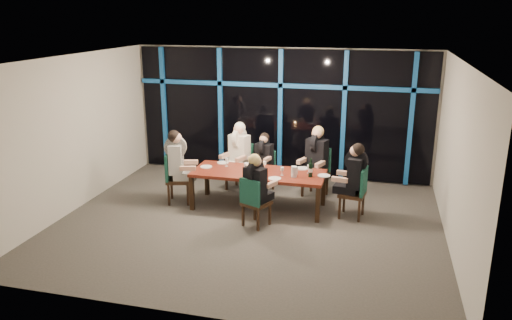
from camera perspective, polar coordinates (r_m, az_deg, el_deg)
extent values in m
plane|color=#524E48|center=(9.34, -0.91, -7.21)|extent=(7.00, 7.00, 0.00)
cube|color=beige|center=(11.69, 2.91, 5.39)|extent=(7.00, 0.04, 3.00)
cube|color=beige|center=(6.14, -8.33, -5.33)|extent=(7.00, 0.04, 3.00)
cube|color=beige|center=(10.30, -20.12, 2.85)|extent=(0.04, 6.00, 3.00)
cube|color=beige|center=(8.64, 22.05, 0.11)|extent=(0.04, 6.00, 3.00)
cube|color=white|center=(8.58, -1.01, 11.44)|extent=(7.00, 6.00, 0.04)
cube|color=black|center=(11.63, 2.85, 5.34)|extent=(6.86, 0.04, 2.94)
cube|color=#135097|center=(12.47, -10.43, 5.86)|extent=(0.10, 0.10, 2.94)
cube|color=#135097|center=(11.95, -4.06, 5.62)|extent=(0.10, 0.10, 2.94)
cube|color=#135097|center=(11.58, 2.80, 5.29)|extent=(0.10, 0.10, 2.94)
cube|color=#135097|center=(11.39, 9.99, 4.86)|extent=(0.10, 0.10, 2.94)
cube|color=#135097|center=(11.38, 17.30, 4.35)|extent=(0.10, 0.10, 2.94)
cube|color=#135097|center=(11.47, 2.85, 8.52)|extent=(6.86, 0.10, 0.10)
cube|color=#FF2D14|center=(11.66, 8.57, 8.45)|extent=(0.60, 0.05, 0.35)
cube|color=maroon|center=(9.81, 0.29, -1.52)|extent=(2.60, 1.00, 0.06)
cube|color=black|center=(9.90, -7.34, -3.79)|extent=(0.08, 0.08, 0.69)
cube|color=black|center=(9.32, 7.07, -5.11)|extent=(0.08, 0.08, 0.69)
cube|color=black|center=(10.67, -5.62, -2.20)|extent=(0.08, 0.08, 0.69)
cube|color=black|center=(10.13, 7.72, -3.31)|extent=(0.08, 0.08, 0.69)
cube|color=#311C10|center=(10.90, -2.01, -1.00)|extent=(0.61, 0.61, 0.06)
cube|color=#1B5846|center=(10.98, -1.39, 0.70)|extent=(0.47, 0.21, 0.53)
cube|color=#311C10|center=(10.94, -3.39, -2.35)|extent=(0.05, 0.05, 0.44)
cube|color=#311C10|center=(10.72, -1.76, -2.72)|extent=(0.05, 0.05, 0.44)
cube|color=#311C10|center=(11.23, -2.23, -1.83)|extent=(0.05, 0.05, 0.44)
cube|color=#311C10|center=(11.02, -0.62, -2.17)|extent=(0.05, 0.05, 0.44)
cube|color=#311C10|center=(10.84, 0.84, -1.46)|extent=(0.49, 0.49, 0.05)
cube|color=#1B5846|center=(10.93, 1.27, 0.02)|extent=(0.41, 0.13, 0.45)
cube|color=#311C10|center=(10.85, -0.32, -2.67)|extent=(0.04, 0.04, 0.38)
cube|color=#311C10|center=(10.71, 1.24, -2.93)|extent=(0.04, 0.04, 0.38)
cube|color=#311C10|center=(11.12, 0.45, -2.17)|extent=(0.04, 0.04, 0.38)
cube|color=#311C10|center=(10.99, 1.98, -2.42)|extent=(0.04, 0.04, 0.38)
cube|color=#311C10|center=(10.59, 6.78, -1.63)|extent=(0.61, 0.61, 0.06)
cube|color=#1B5846|center=(10.68, 7.37, 0.12)|extent=(0.47, 0.22, 0.53)
cube|color=#311C10|center=(10.60, 5.33, -3.03)|extent=(0.05, 0.05, 0.45)
cube|color=#311C10|center=(10.43, 7.17, -3.42)|extent=(0.05, 0.05, 0.45)
cube|color=#311C10|center=(10.91, 6.32, -2.47)|extent=(0.05, 0.05, 0.45)
cube|color=#311C10|center=(10.75, 8.11, -2.84)|extent=(0.05, 0.05, 0.45)
cube|color=#311C10|center=(10.29, -8.78, -2.26)|extent=(0.59, 0.59, 0.06)
cube|color=#1B5846|center=(10.23, -10.03, -0.73)|extent=(0.18, 0.48, 0.53)
cube|color=#311C10|center=(10.17, -7.79, -3.97)|extent=(0.05, 0.05, 0.45)
cube|color=#311C10|center=(10.52, -7.55, -3.24)|extent=(0.05, 0.05, 0.45)
cube|color=#311C10|center=(10.22, -9.93, -3.96)|extent=(0.05, 0.05, 0.45)
cube|color=#311C10|center=(10.58, -9.61, -3.23)|extent=(0.05, 0.05, 0.45)
cube|color=#311C10|center=(9.61, 10.93, -3.85)|extent=(0.53, 0.53, 0.06)
cube|color=#1B5846|center=(9.48, 12.23, -2.43)|extent=(0.12, 0.46, 0.51)
cube|color=#311C10|center=(9.90, 10.03, -4.70)|extent=(0.05, 0.05, 0.43)
cube|color=#311C10|center=(9.57, 9.53, -5.46)|extent=(0.05, 0.05, 0.43)
cube|color=#311C10|center=(9.84, 12.14, -4.98)|extent=(0.05, 0.05, 0.43)
cube|color=#311C10|center=(9.50, 11.70, -5.75)|extent=(0.05, 0.05, 0.43)
cube|color=#311C10|center=(9.08, 0.05, -4.95)|extent=(0.57, 0.57, 0.06)
cube|color=#1B5846|center=(8.85, -0.72, -3.74)|extent=(0.42, 0.22, 0.48)
cube|color=#311C10|center=(9.20, 1.58, -6.23)|extent=(0.05, 0.05, 0.41)
cube|color=#311C10|center=(9.39, -0.13, -5.72)|extent=(0.05, 0.05, 0.41)
cube|color=#311C10|center=(8.94, 0.24, -6.91)|extent=(0.05, 0.05, 0.41)
cube|color=#311C10|center=(9.14, -1.49, -6.37)|extent=(0.05, 0.05, 0.41)
cube|color=white|center=(10.77, -2.41, -0.63)|extent=(0.50, 0.54, 0.15)
cube|color=white|center=(10.80, -1.91, 1.36)|extent=(0.48, 0.38, 0.59)
cylinder|color=white|center=(10.74, -1.92, 2.55)|extent=(0.24, 0.45, 0.44)
sphere|color=tan|center=(10.68, -2.00, 3.52)|extent=(0.22, 0.22, 0.22)
sphere|color=silver|center=(10.71, -1.87, 3.73)|extent=(0.24, 0.24, 0.24)
cube|color=tan|center=(10.76, -3.60, 0.51)|extent=(0.18, 0.33, 0.08)
cube|color=tan|center=(10.52, -1.75, 0.16)|extent=(0.18, 0.33, 0.08)
cube|color=black|center=(10.72, 0.59, -1.16)|extent=(0.40, 0.44, 0.13)
cube|color=black|center=(10.76, 0.94, 0.57)|extent=(0.40, 0.29, 0.51)
cylinder|color=black|center=(10.71, 0.94, 1.59)|extent=(0.17, 0.39, 0.38)
sphere|color=tan|center=(10.65, 0.90, 2.42)|extent=(0.19, 0.19, 0.19)
sphere|color=black|center=(10.68, 0.99, 2.60)|extent=(0.21, 0.21, 0.21)
cube|color=tan|center=(10.66, -0.45, 0.35)|extent=(0.13, 0.28, 0.07)
cube|color=tan|center=(10.50, 1.30, 0.09)|extent=(0.13, 0.28, 0.07)
cube|color=black|center=(10.45, 6.47, -1.26)|extent=(0.51, 0.55, 0.15)
cube|color=black|center=(10.49, 6.97, 0.80)|extent=(0.49, 0.39, 0.59)
cylinder|color=black|center=(10.43, 7.02, 2.03)|extent=(0.25, 0.45, 0.45)
sphere|color=tan|center=(10.36, 7.00, 3.03)|extent=(0.22, 0.22, 0.22)
sphere|color=tan|center=(10.39, 7.12, 3.24)|extent=(0.24, 0.24, 0.24)
cube|color=tan|center=(10.41, 5.26, -0.09)|extent=(0.19, 0.33, 0.08)
cube|color=tan|center=(10.22, 7.33, -0.48)|extent=(0.19, 0.33, 0.08)
cube|color=black|center=(10.23, -8.10, -1.69)|extent=(0.53, 0.49, 0.15)
cube|color=black|center=(10.15, -9.13, 0.19)|extent=(0.36, 0.48, 0.60)
cylinder|color=black|center=(10.09, -9.19, 1.47)|extent=(0.46, 0.22, 0.45)
sphere|color=tan|center=(10.04, -9.12, 2.52)|extent=(0.22, 0.22, 0.22)
sphere|color=black|center=(10.04, -9.37, 2.70)|extent=(0.25, 0.25, 0.25)
cube|color=tan|center=(9.96, -7.81, -0.95)|extent=(0.33, 0.17, 0.09)
cube|color=tan|center=(10.36, -7.53, -0.24)|extent=(0.33, 0.17, 0.09)
cube|color=black|center=(9.60, 10.24, -3.18)|extent=(0.48, 0.43, 0.14)
cube|color=black|center=(9.46, 11.32, -1.38)|extent=(0.31, 0.44, 0.58)
cylinder|color=black|center=(9.39, 11.39, -0.07)|extent=(0.44, 0.17, 0.43)
sphere|color=tan|center=(9.35, 11.34, 1.03)|extent=(0.22, 0.22, 0.22)
sphere|color=black|center=(9.33, 11.59, 1.19)|extent=(0.24, 0.24, 0.24)
cube|color=tan|center=(9.73, 10.11, -1.49)|extent=(0.32, 0.13, 0.08)
cube|color=tan|center=(9.35, 9.54, -2.22)|extent=(0.32, 0.13, 0.08)
cube|color=black|center=(9.13, 0.50, -4.18)|extent=(0.48, 0.51, 0.14)
cube|color=black|center=(8.91, -0.10, -2.54)|extent=(0.45, 0.37, 0.54)
cylinder|color=black|center=(8.84, -0.10, -1.24)|extent=(0.25, 0.41, 0.41)
sphere|color=tan|center=(8.80, -0.02, -0.13)|extent=(0.20, 0.20, 0.20)
sphere|color=tan|center=(8.76, -0.18, 0.00)|extent=(0.22, 0.22, 0.22)
cube|color=tan|center=(8.99, 1.79, -2.78)|extent=(0.19, 0.30, 0.08)
cube|color=tan|center=(9.21, -0.15, -2.29)|extent=(0.19, 0.30, 0.08)
cylinder|color=white|center=(10.38, -3.81, -0.30)|extent=(0.24, 0.24, 0.01)
cylinder|color=white|center=(10.26, -0.53, -0.47)|extent=(0.24, 0.24, 0.01)
cylinder|color=white|center=(10.03, 5.33, -0.95)|extent=(0.24, 0.24, 0.01)
cylinder|color=white|center=(10.14, -5.71, -0.77)|extent=(0.24, 0.24, 0.01)
cylinder|color=white|center=(9.63, 7.77, -1.78)|extent=(0.24, 0.24, 0.01)
cylinder|color=white|center=(9.39, 2.16, -2.13)|extent=(0.24, 0.24, 0.01)
cylinder|color=black|center=(9.52, 6.25, -1.16)|extent=(0.08, 0.08, 0.26)
cylinder|color=black|center=(9.47, 6.29, -0.11)|extent=(0.03, 0.03, 0.10)
cylinder|color=silver|center=(9.52, 6.25, -1.16)|extent=(0.08, 0.08, 0.07)
cylinder|color=silver|center=(9.49, 4.37, -1.34)|extent=(0.11, 0.11, 0.21)
cylinder|color=silver|center=(9.48, 4.75, -1.25)|extent=(0.02, 0.02, 0.15)
cylinder|color=#FFAA4C|center=(9.66, -0.18, -1.52)|extent=(0.05, 0.05, 0.03)
cylinder|color=silver|center=(9.79, -1.17, -1.34)|extent=(0.07, 0.07, 0.01)
cylinder|color=silver|center=(9.78, -1.17, -1.04)|extent=(0.01, 0.01, 0.10)
cylinder|color=silver|center=(9.75, -1.17, -0.54)|extent=(0.07, 0.07, 0.07)
cylinder|color=silver|center=(9.95, 0.99, -1.06)|extent=(0.06, 0.06, 0.01)
cylinder|color=silver|center=(9.93, 1.00, -0.78)|extent=(0.01, 0.01, 0.09)
cylinder|color=silver|center=(9.91, 1.00, -0.34)|extent=(0.06, 0.06, 0.07)
cylinder|color=silver|center=(9.60, 2.99, -1.74)|extent=(0.06, 0.06, 0.01)
cylinder|color=silver|center=(9.58, 2.99, -1.47)|extent=(0.01, 0.01, 0.09)
cylinder|color=silver|center=(9.56, 3.00, -1.02)|extent=(0.06, 0.06, 0.06)
cylinder|color=white|center=(10.16, -3.38, -0.70)|extent=(0.06, 0.06, 0.01)
cylinder|color=white|center=(10.14, -3.39, -0.41)|extent=(0.01, 0.01, 0.10)
cylinder|color=white|center=(10.12, -3.40, 0.05)|extent=(0.07, 0.07, 0.07)
cylinder|color=silver|center=(9.76, 6.02, -1.50)|extent=(0.06, 0.06, 0.01)
cylinder|color=silver|center=(9.75, 6.03, -1.22)|extent=(0.01, 0.01, 0.09)
cylinder|color=silver|center=(9.72, 6.05, -0.77)|extent=(0.06, 0.06, 0.07)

